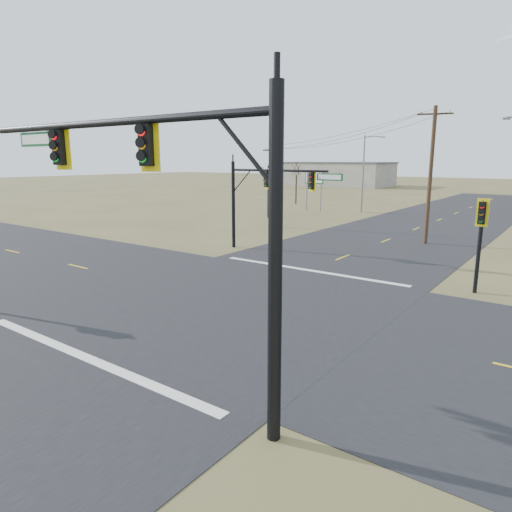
# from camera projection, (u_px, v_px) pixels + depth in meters

# --- Properties ---
(ground) EXTENTS (320.00, 320.00, 0.00)m
(ground) POSITION_uv_depth(u_px,v_px,m) (229.00, 302.00, 21.06)
(ground) COLOR olive
(ground) RESTS_ON ground
(road_ew) EXTENTS (160.00, 14.00, 0.02)m
(road_ew) POSITION_uv_depth(u_px,v_px,m) (229.00, 302.00, 21.06)
(road_ew) COLOR black
(road_ew) RESTS_ON ground
(road_ns) EXTENTS (14.00, 160.00, 0.02)m
(road_ns) POSITION_uv_depth(u_px,v_px,m) (229.00, 302.00, 21.06)
(road_ns) COLOR black
(road_ns) RESTS_ON ground
(stop_bar_near) EXTENTS (12.00, 0.40, 0.01)m
(stop_bar_near) POSITION_uv_depth(u_px,v_px,m) (86.00, 357.00, 15.12)
(stop_bar_near) COLOR silver
(stop_bar_near) RESTS_ON road_ns
(stop_bar_far) EXTENTS (12.00, 0.40, 0.01)m
(stop_bar_far) POSITION_uv_depth(u_px,v_px,m) (309.00, 270.00, 26.99)
(stop_bar_far) COLOR silver
(stop_bar_far) RESTS_ON road_ns
(mast_arm_near) EXTENTS (11.65, 0.55, 8.05)m
(mast_arm_near) POSITION_uv_depth(u_px,v_px,m) (162.00, 186.00, 11.61)
(mast_arm_near) COLOR black
(mast_arm_near) RESTS_ON ground
(mast_arm_far) EXTENTS (8.83, 0.52, 6.32)m
(mast_arm_far) POSITION_uv_depth(u_px,v_px,m) (269.00, 187.00, 31.47)
(mast_arm_far) COLOR black
(mast_arm_far) RESTS_ON ground
(pedestal_signal_ne) EXTENTS (0.60, 0.52, 4.68)m
(pedestal_signal_ne) POSITION_uv_depth(u_px,v_px,m) (481.00, 225.00, 21.76)
(pedestal_signal_ne) COLOR black
(pedestal_signal_ne) RESTS_ON ground
(utility_pole_near) EXTENTS (2.47, 0.77, 10.35)m
(utility_pole_near) POSITION_uv_depth(u_px,v_px,m) (430.00, 174.00, 34.50)
(utility_pole_near) COLOR #49341F
(utility_pole_near) RESTS_ON ground
(utility_pole_far) EXTENTS (1.87, 0.75, 7.91)m
(utility_pole_far) POSITION_uv_depth(u_px,v_px,m) (273.00, 184.00, 43.63)
(utility_pole_far) COLOR #49341F
(utility_pole_far) RESTS_ON ground
(highway_sign) EXTENTS (2.72, 0.28, 5.10)m
(highway_sign) POSITION_uv_depth(u_px,v_px,m) (314.00, 182.00, 58.15)
(highway_sign) COLOR slate
(highway_sign) RESTS_ON ground
(streetlight_c) EXTENTS (2.61, 0.38, 9.31)m
(streetlight_c) POSITION_uv_depth(u_px,v_px,m) (365.00, 170.00, 55.77)
(streetlight_c) COLOR slate
(streetlight_c) RESTS_ON ground
(bare_tree_a) EXTENTS (2.63, 2.63, 6.34)m
(bare_tree_a) POSITION_uv_depth(u_px,v_px,m) (268.00, 173.00, 50.69)
(bare_tree_a) COLOR black
(bare_tree_a) RESTS_ON ground
(bare_tree_b) EXTENTS (2.91, 2.91, 6.49)m
(bare_tree_b) POSITION_uv_depth(u_px,v_px,m) (296.00, 168.00, 66.18)
(bare_tree_b) COLOR black
(bare_tree_b) RESTS_ON ground
(warehouse_left) EXTENTS (28.00, 14.00, 5.50)m
(warehouse_left) POSITION_uv_depth(u_px,v_px,m) (333.00, 174.00, 114.70)
(warehouse_left) COLOR #ADA799
(warehouse_left) RESTS_ON ground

